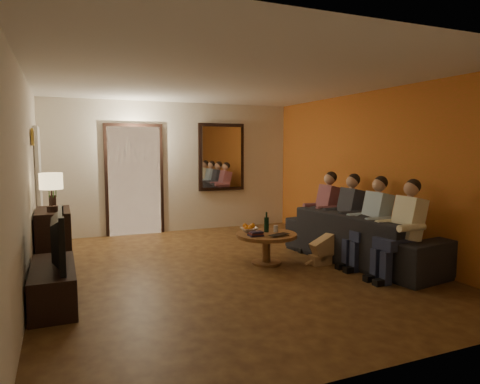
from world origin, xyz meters
name	(u,v)px	position (x,y,z in m)	size (l,w,h in m)	color
floor	(229,269)	(0.00, 0.00, 0.00)	(5.00, 6.00, 0.01)	#3F2211
ceiling	(228,80)	(0.00, 0.00, 2.60)	(5.00, 6.00, 0.01)	white
back_wall	(174,167)	(0.00, 3.00, 1.30)	(5.00, 0.02, 2.60)	beige
front_wall	(378,203)	(0.00, -3.00, 1.30)	(5.00, 0.02, 2.60)	beige
left_wall	(26,183)	(-2.50, 0.00, 1.30)	(0.02, 6.00, 2.60)	beige
right_wall	(374,173)	(2.50, 0.00, 1.30)	(0.02, 6.00, 2.60)	beige
orange_accent	(373,173)	(2.49, 0.00, 1.30)	(0.01, 6.00, 2.60)	#B86F1F
kitchen_doorway	(135,181)	(-0.80, 2.98, 1.05)	(1.00, 0.06, 2.10)	#FFE0A5
door_trim	(135,181)	(-0.80, 2.97, 1.05)	(1.12, 0.04, 2.22)	black
fridge_glimpse	(148,188)	(-0.55, 2.98, 0.90)	(0.45, 0.03, 1.70)	silver
mirror_frame	(221,157)	(1.00, 2.96, 1.50)	(1.00, 0.05, 1.40)	black
mirror_glass	(222,157)	(1.00, 2.93, 1.50)	(0.86, 0.02, 1.26)	white
white_door	(39,189)	(-2.46, 2.30, 1.02)	(0.06, 0.85, 2.04)	white
framed_art	(33,137)	(-2.47, 1.30, 1.85)	(0.03, 0.28, 0.24)	#B28C33
art_canvas	(34,137)	(-2.46, 1.30, 1.85)	(0.01, 0.22, 0.18)	brown
dresser	(54,239)	(-2.25, 1.04, 0.42)	(0.45, 0.94, 0.83)	black
table_lamp	(52,192)	(-2.25, 0.82, 1.10)	(0.30, 0.30, 0.54)	beige
flower_vase	(52,193)	(-2.25, 1.26, 1.05)	(0.14, 0.14, 0.44)	red
tv_stand	(53,285)	(-2.25, -0.51, 0.21)	(0.45, 1.28, 0.43)	black
tv	(51,239)	(-2.25, -0.51, 0.72)	(0.14, 1.04, 0.60)	black
sofa	(364,237)	(2.01, -0.41, 0.38)	(1.00, 2.57, 0.75)	black
person_a	(404,234)	(1.91, -1.31, 0.60)	(0.60, 0.40, 1.20)	tan
person_b	(373,226)	(1.91, -0.71, 0.60)	(0.60, 0.40, 1.20)	tan
person_c	(347,219)	(1.91, -0.11, 0.60)	(0.60, 0.40, 1.20)	tan
person_d	(324,214)	(1.91, 0.49, 0.60)	(0.60, 0.40, 1.20)	tan
dog	(326,245)	(1.42, -0.29, 0.28)	(0.56, 0.24, 0.56)	#AE7750
coffee_table	(266,249)	(0.62, 0.05, 0.23)	(0.89, 0.89, 0.45)	brown
bowl	(249,230)	(0.44, 0.27, 0.48)	(0.26, 0.26, 0.06)	white
oranges	(249,225)	(0.44, 0.27, 0.55)	(0.20, 0.20, 0.08)	orange
wine_bottle	(266,222)	(0.67, 0.15, 0.60)	(0.07, 0.07, 0.31)	black
wine_glass	(276,229)	(0.80, 0.10, 0.50)	(0.06, 0.06, 0.10)	silver
book_stack	(256,234)	(0.40, -0.05, 0.48)	(0.20, 0.15, 0.07)	black
laptop	(282,236)	(0.72, -0.23, 0.46)	(0.33, 0.21, 0.03)	black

